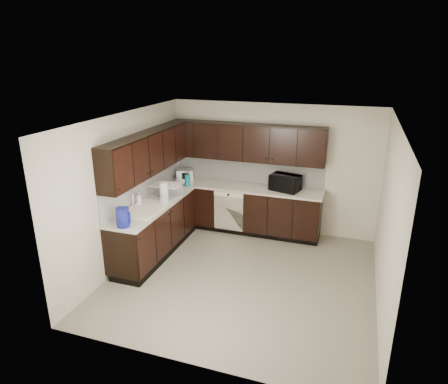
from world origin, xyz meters
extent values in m
plane|color=gray|center=(0.00, 0.00, 0.00)|extent=(4.00, 4.00, 0.00)
plane|color=white|center=(0.00, 0.00, 2.50)|extent=(4.00, 4.00, 0.00)
cube|color=beige|center=(0.00, 2.00, 1.25)|extent=(4.00, 0.02, 2.50)
cube|color=beige|center=(-2.00, 0.00, 1.25)|extent=(0.02, 4.00, 2.50)
cube|color=beige|center=(2.00, 0.00, 1.25)|extent=(0.02, 4.00, 2.50)
cube|color=beige|center=(0.00, -2.00, 1.25)|extent=(4.00, 0.02, 2.50)
cube|color=black|center=(-0.50, 1.70, 0.45)|extent=(3.00, 0.60, 0.90)
cube|color=black|center=(-1.70, 0.30, 0.45)|extent=(0.60, 2.20, 0.90)
cube|color=black|center=(-0.50, 1.73, 0.05)|extent=(3.00, 0.54, 0.10)
cube|color=black|center=(-1.67, 0.30, 0.05)|extent=(0.54, 2.20, 0.10)
cube|color=beige|center=(-0.50, 1.70, 0.92)|extent=(3.03, 0.63, 0.04)
cube|color=beige|center=(-1.70, 0.30, 0.92)|extent=(0.63, 2.23, 0.04)
cube|color=silver|center=(-0.50, 1.99, 1.18)|extent=(3.00, 0.02, 0.48)
cube|color=silver|center=(-1.99, 0.60, 1.18)|extent=(0.02, 2.80, 0.48)
cube|color=black|center=(-0.50, 1.83, 1.77)|extent=(3.00, 0.33, 0.70)
cube|color=black|center=(-1.83, 0.43, 1.77)|extent=(0.33, 2.47, 0.70)
cube|color=beige|center=(-0.70, 1.41, 0.50)|extent=(0.58, 0.02, 0.78)
cube|color=beige|center=(-0.70, 1.40, 0.84)|extent=(0.58, 0.03, 0.08)
cylinder|color=black|center=(-0.70, 1.39, 0.84)|extent=(0.04, 0.02, 0.04)
cube|color=beige|center=(-1.68, 0.00, 0.95)|extent=(0.54, 0.82, 0.03)
cube|color=beige|center=(-1.68, -0.20, 0.86)|extent=(0.42, 0.34, 0.16)
cube|color=beige|center=(-1.68, 0.20, 0.86)|extent=(0.42, 0.34, 0.16)
cylinder|color=silver|center=(-1.90, 0.00, 1.07)|extent=(0.03, 0.03, 0.26)
cylinder|color=silver|center=(-1.85, 0.00, 1.19)|extent=(0.14, 0.02, 0.02)
cylinder|color=#B2B2B7|center=(-1.68, -0.20, 0.89)|extent=(0.20, 0.20, 0.10)
imported|color=black|center=(0.31, 1.69, 1.09)|extent=(0.61, 0.49, 0.30)
imported|color=gray|center=(-1.48, 0.28, 1.04)|extent=(0.11, 0.11, 0.19)
imported|color=gray|center=(-1.87, 0.14, 1.06)|extent=(0.12, 0.12, 0.24)
cube|color=silver|center=(-1.75, 1.74, 1.04)|extent=(0.40, 0.36, 0.20)
cube|color=silver|center=(-1.68, 0.77, 1.03)|extent=(0.57, 0.49, 0.19)
cylinder|color=#101B98|center=(-1.65, -0.70, 1.09)|extent=(0.24, 0.24, 0.29)
cylinder|color=#0B7882|center=(-1.51, 1.35, 1.05)|extent=(0.11, 0.11, 0.22)
cylinder|color=white|center=(-1.59, 0.51, 1.10)|extent=(0.19, 0.19, 0.31)
camera|label=1|loc=(1.49, -5.34, 3.38)|focal=32.00mm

